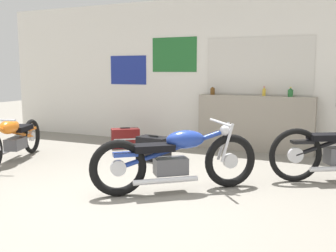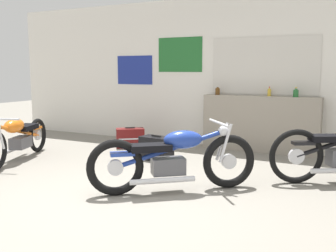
{
  "view_description": "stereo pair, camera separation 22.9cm",
  "coord_description": "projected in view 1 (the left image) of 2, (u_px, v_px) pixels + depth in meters",
  "views": [
    {
      "loc": [
        2.21,
        -3.48,
        1.45
      ],
      "look_at": [
        0.01,
        1.28,
        0.7
      ],
      "focal_mm": 42.0,
      "sensor_mm": 36.0,
      "label": 1
    },
    {
      "loc": [
        2.42,
        -3.38,
        1.45
      ],
      "look_at": [
        0.01,
        1.28,
        0.7
      ],
      "focal_mm": 42.0,
      "sensor_mm": 36.0,
      "label": 2
    }
  ],
  "objects": [
    {
      "name": "bottle_leftmost",
      "position": [
        213.0,
        91.0,
        7.26
      ],
      "size": [
        0.08,
        0.08,
        0.16
      ],
      "color": "#5B3814",
      "rests_on": "sill_counter"
    },
    {
      "name": "wall_back",
      "position": [
        223.0,
        72.0,
        7.35
      ],
      "size": [
        10.0,
        0.07,
        2.8
      ],
      "color": "silver",
      "rests_on": "ground_plane"
    },
    {
      "name": "bottle_left_center",
      "position": [
        264.0,
        92.0,
        6.94
      ],
      "size": [
        0.06,
        0.06,
        0.16
      ],
      "color": "gold",
      "rests_on": "sill_counter"
    },
    {
      "name": "ground_plane",
      "position": [
        118.0,
        205.0,
        4.25
      ],
      "size": [
        24.0,
        24.0,
        0.0
      ],
      "primitive_type": "plane",
      "color": "gray"
    },
    {
      "name": "motorcycle_blue",
      "position": [
        176.0,
        158.0,
        4.68
      ],
      "size": [
        1.64,
        1.4,
        0.83
      ],
      "color": "black",
      "rests_on": "ground_plane"
    },
    {
      "name": "bottle_center",
      "position": [
        290.0,
        92.0,
        6.69
      ],
      "size": [
        0.09,
        0.09,
        0.17
      ],
      "color": "#23662D",
      "rests_on": "sill_counter"
    },
    {
      "name": "sill_counter",
      "position": [
        255.0,
        123.0,
        7.04
      ],
      "size": [
        2.05,
        0.28,
        0.99
      ],
      "color": "gray",
      "rests_on": "ground_plane"
    },
    {
      "name": "hard_case_darkred",
      "position": [
        125.0,
        138.0,
        7.37
      ],
      "size": [
        0.56,
        0.51,
        0.38
      ],
      "color": "maroon",
      "rests_on": "ground_plane"
    },
    {
      "name": "hard_case_black",
      "position": [
        154.0,
        148.0,
        6.36
      ],
      "size": [
        0.54,
        0.35,
        0.4
      ],
      "color": "black",
      "rests_on": "ground_plane"
    },
    {
      "name": "motorcycle_orange",
      "position": [
        13.0,
        138.0,
        6.19
      ],
      "size": [
        0.87,
        1.87,
        0.76
      ],
      "color": "black",
      "rests_on": "ground_plane"
    }
  ]
}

